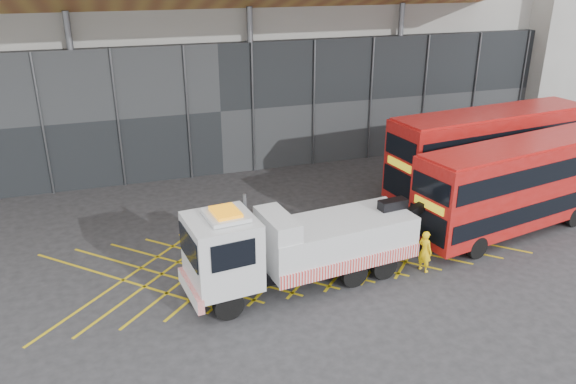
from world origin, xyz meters
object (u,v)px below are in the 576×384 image
object	(u,v)px
recovery_truck	(296,245)
bus_second	(489,150)
bus_towed	(517,184)
worker	(425,251)

from	to	relation	value
recovery_truck	bus_second	xyz separation A→B (m)	(13.32, 5.61, 0.91)
bus_towed	worker	bearing A→B (deg)	-172.50
worker	bus_second	bearing A→B (deg)	-70.26
recovery_truck	worker	distance (m)	5.71
recovery_truck	bus_towed	bearing A→B (deg)	0.02
recovery_truck	bus_towed	size ratio (longest dim) A/B	1.00
bus_towed	bus_second	world-z (taller)	bus_second
bus_towed	bus_second	bearing A→B (deg)	58.53
worker	bus_towed	bearing A→B (deg)	-91.22
bus_second	worker	size ratio (longest dim) A/B	6.59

